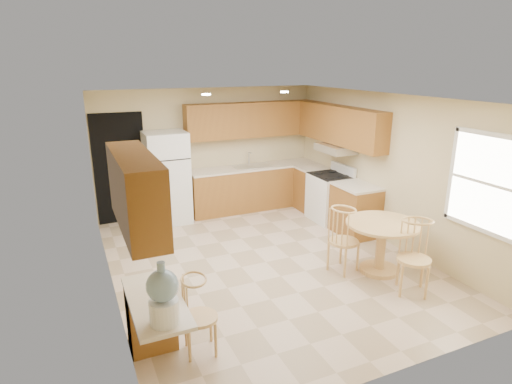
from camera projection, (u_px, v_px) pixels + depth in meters
name	position (u px, v px, depth m)	size (l,w,h in m)	color
floor	(266.00, 262.00, 6.64)	(5.50, 5.50, 0.00)	#C8AD91
ceiling	(267.00, 98.00, 5.91)	(4.50, 5.50, 0.02)	white
wall_back	(209.00, 151.00, 8.68)	(4.50, 0.02, 2.50)	#C7B286
wall_front	(397.00, 261.00, 3.87)	(4.50, 0.02, 2.50)	#C7B286
wall_left	(106.00, 205.00, 5.40)	(0.02, 5.50, 2.50)	#C7B286
wall_right	(388.00, 170.00, 7.15)	(0.02, 5.50, 2.50)	#C7B286
doorway	(120.00, 169.00, 8.04)	(0.90, 0.02, 2.10)	black
base_cab_back	(254.00, 188.00, 8.99)	(2.75, 0.60, 0.87)	#955F26
counter_back	(254.00, 167.00, 8.86)	(2.75, 0.63, 0.04)	beige
base_cab_right_a	(313.00, 189.00, 8.89)	(0.60, 0.59, 0.87)	#955F26
counter_right_a	(313.00, 168.00, 8.76)	(0.63, 0.59, 0.04)	beige
base_cab_right_b	(355.00, 211.00, 7.62)	(0.60, 0.80, 0.87)	#955F26
counter_right_b	(357.00, 186.00, 7.49)	(0.63, 0.80, 0.04)	beige
upper_cab_back	(251.00, 120.00, 8.70)	(2.75, 0.33, 0.70)	#955F26
upper_cab_right	(340.00, 125.00, 7.97)	(0.33, 2.42, 0.70)	#955F26
upper_cab_left	(136.00, 192.00, 3.89)	(0.33, 1.40, 0.70)	#955F26
sink	(253.00, 166.00, 8.84)	(0.78, 0.44, 0.01)	silver
range_hood	(336.00, 148.00, 8.04)	(0.50, 0.76, 0.14)	silver
desk_pedestal	(151.00, 316.00, 4.60)	(0.48, 0.42, 0.72)	#955F26
desk_top	(156.00, 301.00, 4.16)	(0.50, 1.20, 0.04)	beige
window	(486.00, 183.00, 5.45)	(0.06, 1.12, 1.30)	white
can_light_a	(206.00, 94.00, 6.77)	(0.14, 0.14, 0.02)	white
can_light_b	(284.00, 92.00, 7.31)	(0.14, 0.14, 0.02)	white
refrigerator	(167.00, 178.00, 8.11)	(0.77, 0.75, 1.75)	white
stove	(330.00, 197.00, 8.28)	(0.65, 0.76, 1.09)	white
dining_table	(381.00, 240.00, 6.20)	(1.05, 1.05, 0.78)	#DDB06E
chair_table_a	(348.00, 235.00, 6.13)	(0.43, 0.56, 0.98)	#DDB06E
chair_table_b	(420.00, 253.00, 5.52)	(0.45, 0.53, 1.01)	#DDB06E
chair_desk	(202.00, 312.00, 4.38)	(0.38, 0.50, 0.87)	#DDB06E
water_crock	(163.00, 296.00, 3.71)	(0.28, 0.28, 0.59)	white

